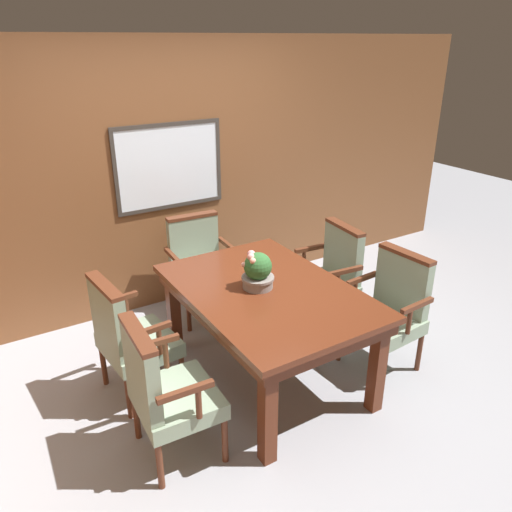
{
  "coord_description": "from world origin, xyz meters",
  "views": [
    {
      "loc": [
        -1.69,
        -2.55,
        2.41
      ],
      "look_at": [
        0.04,
        0.26,
        0.96
      ],
      "focal_mm": 35.0,
      "sensor_mm": 36.0,
      "label": 1
    }
  ],
  "objects_px": {
    "chair_right_near": "(390,307)",
    "potted_plant": "(257,271)",
    "chair_right_far": "(330,274)",
    "dining_table": "(267,301)",
    "chair_left_near": "(164,388)",
    "chair_left_far": "(128,335)",
    "chair_head_far": "(199,263)"
  },
  "relations": [
    {
      "from": "chair_left_far",
      "to": "chair_right_far",
      "type": "xyz_separation_m",
      "value": [
        1.84,
        0.02,
        0.0
      ]
    },
    {
      "from": "chair_right_near",
      "to": "chair_left_far",
      "type": "height_order",
      "value": "same"
    },
    {
      "from": "chair_left_near",
      "to": "potted_plant",
      "type": "bearing_deg",
      "value": -63.81
    },
    {
      "from": "potted_plant",
      "to": "chair_left_far",
      "type": "bearing_deg",
      "value": 161.64
    },
    {
      "from": "chair_head_far",
      "to": "chair_left_near",
      "type": "bearing_deg",
      "value": -118.8
    },
    {
      "from": "chair_left_far",
      "to": "potted_plant",
      "type": "height_order",
      "value": "potted_plant"
    },
    {
      "from": "chair_right_near",
      "to": "potted_plant",
      "type": "xyz_separation_m",
      "value": [
        -0.96,
        0.39,
        0.39
      ]
    },
    {
      "from": "chair_left_far",
      "to": "chair_right_far",
      "type": "height_order",
      "value": "same"
    },
    {
      "from": "dining_table",
      "to": "chair_left_near",
      "type": "bearing_deg",
      "value": -160.51
    },
    {
      "from": "dining_table",
      "to": "chair_right_far",
      "type": "bearing_deg",
      "value": 22.04
    },
    {
      "from": "chair_left_far",
      "to": "potted_plant",
      "type": "distance_m",
      "value": 1.01
    },
    {
      "from": "chair_left_near",
      "to": "chair_right_near",
      "type": "bearing_deg",
      "value": -87.5
    },
    {
      "from": "dining_table",
      "to": "chair_right_near",
      "type": "height_order",
      "value": "chair_right_near"
    },
    {
      "from": "chair_left_near",
      "to": "chair_right_far",
      "type": "relative_size",
      "value": 1.0
    },
    {
      "from": "chair_left_near",
      "to": "chair_head_far",
      "type": "relative_size",
      "value": 1.0
    },
    {
      "from": "chair_head_far",
      "to": "chair_right_far",
      "type": "xyz_separation_m",
      "value": [
        0.88,
        -0.82,
        0.0
      ]
    },
    {
      "from": "chair_right_far",
      "to": "potted_plant",
      "type": "relative_size",
      "value": 3.41
    },
    {
      "from": "chair_right_far",
      "to": "potted_plant",
      "type": "distance_m",
      "value": 1.08
    },
    {
      "from": "dining_table",
      "to": "chair_right_near",
      "type": "distance_m",
      "value": 0.99
    },
    {
      "from": "chair_right_near",
      "to": "potted_plant",
      "type": "relative_size",
      "value": 3.41
    },
    {
      "from": "chair_head_far",
      "to": "dining_table",
      "type": "bearing_deg",
      "value": -87.34
    },
    {
      "from": "chair_right_near",
      "to": "chair_left_far",
      "type": "xyz_separation_m",
      "value": [
        -1.85,
        0.69,
        0.0
      ]
    },
    {
      "from": "dining_table",
      "to": "potted_plant",
      "type": "xyz_separation_m",
      "value": [
        -0.05,
        0.06,
        0.23
      ]
    },
    {
      "from": "chair_left_far",
      "to": "potted_plant",
      "type": "bearing_deg",
      "value": -113.48
    },
    {
      "from": "chair_right_far",
      "to": "potted_plant",
      "type": "xyz_separation_m",
      "value": [
        -0.95,
        -0.31,
        0.39
      ]
    },
    {
      "from": "chair_left_near",
      "to": "potted_plant",
      "type": "relative_size",
      "value": 3.41
    },
    {
      "from": "dining_table",
      "to": "chair_right_far",
      "type": "height_order",
      "value": "chair_right_far"
    },
    {
      "from": "dining_table",
      "to": "potted_plant",
      "type": "distance_m",
      "value": 0.24
    },
    {
      "from": "dining_table",
      "to": "chair_right_near",
      "type": "bearing_deg",
      "value": -20.24
    },
    {
      "from": "chair_left_near",
      "to": "chair_right_far",
      "type": "height_order",
      "value": "same"
    },
    {
      "from": "dining_table",
      "to": "potted_plant",
      "type": "relative_size",
      "value": 5.87
    },
    {
      "from": "chair_right_near",
      "to": "chair_right_far",
      "type": "xyz_separation_m",
      "value": [
        -0.01,
        0.7,
        0.0
      ]
    }
  ]
}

